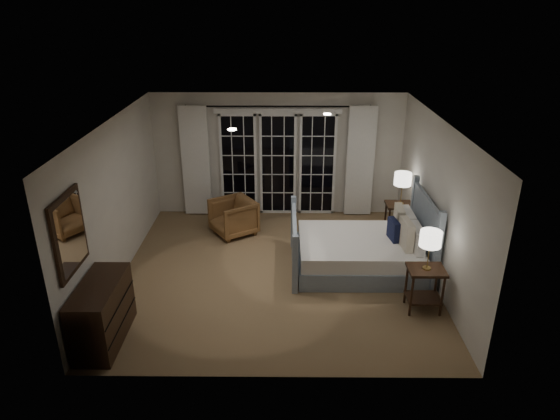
{
  "coord_description": "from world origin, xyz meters",
  "views": [
    {
      "loc": [
        0.12,
        -7.2,
        4.17
      ],
      "look_at": [
        0.06,
        0.13,
        1.05
      ],
      "focal_mm": 32.0,
      "sensor_mm": 36.0,
      "label": 1
    }
  ],
  "objects_px": {
    "bed": "(362,251)",
    "dresser": "(102,313)",
    "lamp_left": "(431,239)",
    "armchair": "(233,217)",
    "nightstand_left": "(425,283)",
    "lamp_right": "(403,179)",
    "nightstand_right": "(399,215)"
  },
  "relations": [
    {
      "from": "bed",
      "to": "nightstand_left",
      "type": "height_order",
      "value": "bed"
    },
    {
      "from": "lamp_left",
      "to": "nightstand_left",
      "type": "bearing_deg",
      "value": 0.0
    },
    {
      "from": "bed",
      "to": "dresser",
      "type": "height_order",
      "value": "bed"
    },
    {
      "from": "armchair",
      "to": "dresser",
      "type": "height_order",
      "value": "dresser"
    },
    {
      "from": "lamp_right",
      "to": "dresser",
      "type": "bearing_deg",
      "value": -145.24
    },
    {
      "from": "nightstand_left",
      "to": "dresser",
      "type": "bearing_deg",
      "value": -170.44
    },
    {
      "from": "lamp_left",
      "to": "armchair",
      "type": "xyz_separation_m",
      "value": [
        -2.97,
        2.51,
        -0.79
      ]
    },
    {
      "from": "nightstand_right",
      "to": "lamp_left",
      "type": "xyz_separation_m",
      "value": [
        -0.14,
        -2.39,
        0.69
      ]
    },
    {
      "from": "dresser",
      "to": "lamp_right",
      "type": "bearing_deg",
      "value": 34.76
    },
    {
      "from": "nightstand_right",
      "to": "lamp_right",
      "type": "height_order",
      "value": "lamp_right"
    },
    {
      "from": "lamp_left",
      "to": "dresser",
      "type": "bearing_deg",
      "value": -170.44
    },
    {
      "from": "lamp_right",
      "to": "lamp_left",
      "type": "bearing_deg",
      "value": -93.35
    },
    {
      "from": "lamp_left",
      "to": "lamp_right",
      "type": "xyz_separation_m",
      "value": [
        0.14,
        2.39,
        0.02
      ]
    },
    {
      "from": "armchair",
      "to": "lamp_left",
      "type": "bearing_deg",
      "value": 16.61
    },
    {
      "from": "bed",
      "to": "lamp_right",
      "type": "xyz_separation_m",
      "value": [
        0.86,
        1.19,
        0.83
      ]
    },
    {
      "from": "dresser",
      "to": "armchair",
      "type": "bearing_deg",
      "value": 66.75
    },
    {
      "from": "bed",
      "to": "dresser",
      "type": "distance_m",
      "value": 4.13
    },
    {
      "from": "bed",
      "to": "nightstand_right",
      "type": "xyz_separation_m",
      "value": [
        0.86,
        1.19,
        0.12
      ]
    },
    {
      "from": "armchair",
      "to": "dresser",
      "type": "bearing_deg",
      "value": -56.48
    },
    {
      "from": "armchair",
      "to": "bed",
      "type": "bearing_deg",
      "value": 26.76
    },
    {
      "from": "nightstand_left",
      "to": "armchair",
      "type": "xyz_separation_m",
      "value": [
        -2.97,
        2.51,
        -0.1
      ]
    },
    {
      "from": "bed",
      "to": "armchair",
      "type": "distance_m",
      "value": 2.6
    },
    {
      "from": "nightstand_left",
      "to": "dresser",
      "type": "distance_m",
      "value": 4.42
    },
    {
      "from": "dresser",
      "to": "nightstand_left",
      "type": "bearing_deg",
      "value": 9.56
    },
    {
      "from": "bed",
      "to": "lamp_left",
      "type": "relative_size",
      "value": 3.75
    },
    {
      "from": "bed",
      "to": "nightstand_left",
      "type": "xyz_separation_m",
      "value": [
        0.72,
        -1.2,
        0.12
      ]
    },
    {
      "from": "nightstand_right",
      "to": "lamp_left",
      "type": "height_order",
      "value": "lamp_left"
    },
    {
      "from": "bed",
      "to": "lamp_right",
      "type": "distance_m",
      "value": 1.68
    },
    {
      "from": "lamp_right",
      "to": "dresser",
      "type": "distance_m",
      "value": 5.53
    },
    {
      "from": "dresser",
      "to": "lamp_left",
      "type": "bearing_deg",
      "value": 9.56
    },
    {
      "from": "nightstand_left",
      "to": "lamp_right",
      "type": "distance_m",
      "value": 2.5
    },
    {
      "from": "lamp_right",
      "to": "dresser",
      "type": "height_order",
      "value": "lamp_right"
    }
  ]
}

